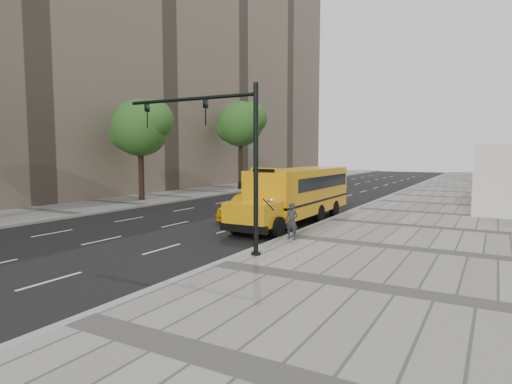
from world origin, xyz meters
The scene contains 13 objects.
ground centered at (0.00, 0.00, 0.00)m, with size 140.00×140.00×0.00m, color black.
sidewalk_museum centered at (12.00, 0.00, 0.07)m, with size 12.00×140.00×0.15m, color gray.
sidewalk_far centered at (-11.00, 0.00, 0.07)m, with size 6.00×140.00×0.15m, color gray.
curb_museum centered at (6.00, 0.00, 0.07)m, with size 0.30×140.00×0.15m, color gray.
curb_far centered at (-8.00, 0.00, 0.07)m, with size 0.30×140.00×0.15m, color gray.
building_far centered at (-19.00, 10.00, 16.00)m, with size 10.00×80.00×32.00m, color #786857.
tree_b centered at (-10.41, 2.16, 5.93)m, with size 5.07×4.51×8.15m.
tree_c centered at (-10.41, 17.29, 7.09)m, with size 5.57×4.95×9.53m.
school_bus centered at (4.50, -0.83, 1.76)m, with size 2.96×11.56×3.19m.
taxi_near centered at (1.47, -1.56, 0.82)m, with size 1.93×4.80×1.64m, color #FFBA0A.
taxi_far centered at (-2.47, 8.29, 0.84)m, with size 1.77×5.07×1.67m, color #FFBA0A.
pedestrian centered at (6.58, -6.29, 0.95)m, with size 0.58×0.38×1.60m, color #292C30.
traffic_signal centered at (5.19, -9.50, 4.09)m, with size 6.18×0.36×6.40m.
Camera 1 is at (14.22, -23.00, 3.90)m, focal length 30.00 mm.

